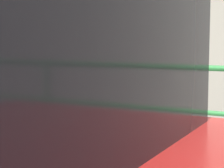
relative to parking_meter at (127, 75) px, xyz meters
name	(u,v)px	position (x,y,z in m)	size (l,w,h in m)	color
parking_meter	(127,75)	(0.00, 0.00, 0.00)	(0.18, 0.19, 1.49)	slate
pedestrian_at_meter	(77,76)	(-0.56, 0.24, -0.05)	(0.77, 0.57, 1.80)	black
background_railing	(216,95)	(0.20, 1.71, -0.33)	(24.06, 0.06, 1.07)	#2D7A38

